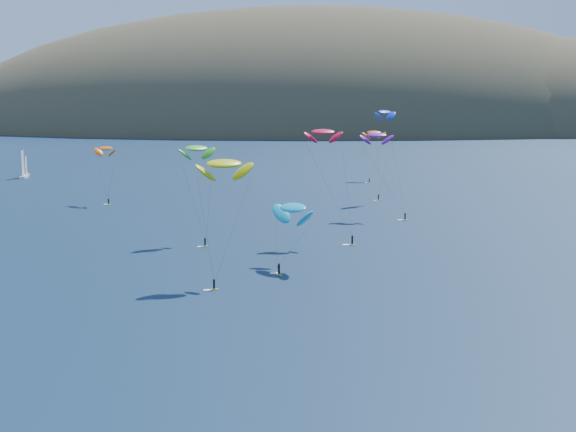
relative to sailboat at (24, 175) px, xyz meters
The scene contains 10 objects.
island 368.10m from the sailboat, 69.59° to the left, with size 730.00×300.00×210.00m.
sailboat is the anchor object (origin of this frame).
kitesurfer_1 77.23m from the sailboat, 53.01° to the right, with size 8.26×8.49×17.90m.
kitesurfer_2 176.60m from the sailboat, 59.37° to the right, with size 10.87×13.16×23.32m.
kitesurfer_3 141.20m from the sailboat, 55.30° to the right, with size 9.03×12.97×22.64m.
kitesurfer_4 139.53m from the sailboat, 22.31° to the right, with size 8.47×8.19×28.24m.
kitesurfer_5 173.93m from the sailboat, 54.30° to the right, with size 10.50×14.50×14.19m.
kitesurfer_6 148.38m from the sailboat, 33.85° to the right, with size 11.86×9.86×23.42m.
kitesurfer_9 159.02m from the sailboat, 46.89° to the right, with size 11.40×9.06×26.21m.
kitesurfer_11 129.13m from the sailboat, ahead, with size 8.43×13.18×19.17m.
Camera 1 is at (14.93, -73.48, 34.64)m, focal length 50.00 mm.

